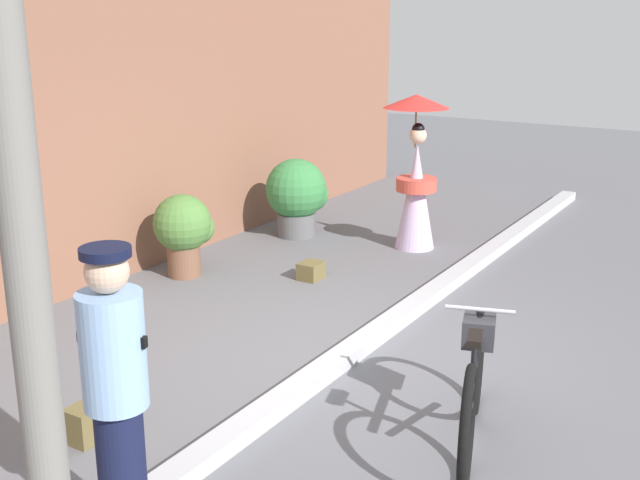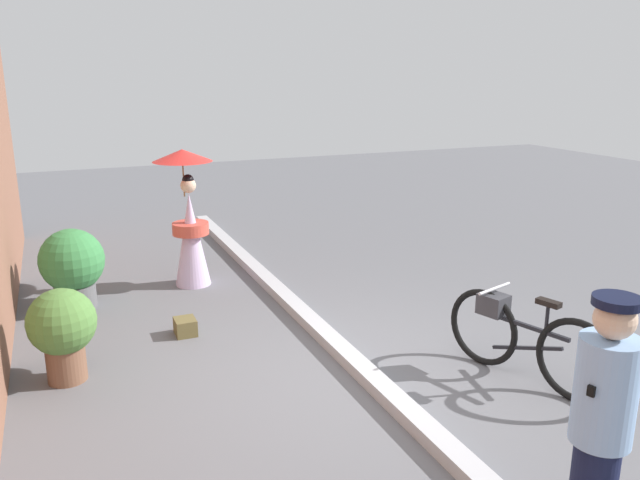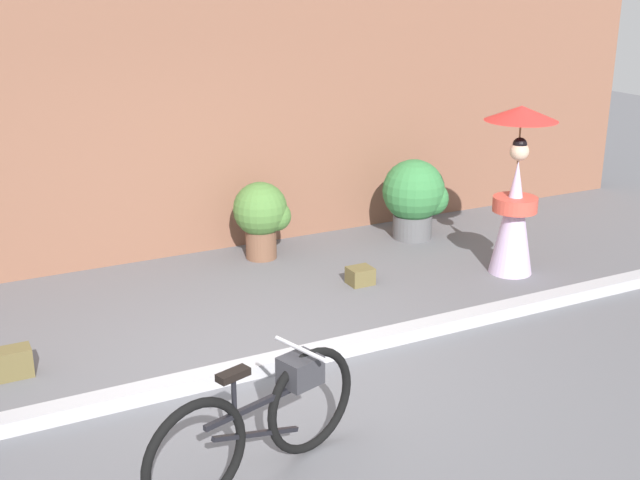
# 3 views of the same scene
# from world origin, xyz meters

# --- Properties ---
(ground_plane) EXTENTS (30.00, 30.00, 0.00)m
(ground_plane) POSITION_xyz_m (0.00, 0.00, 0.00)
(ground_plane) COLOR slate
(building_wall) EXTENTS (14.00, 0.40, 3.40)m
(building_wall) POSITION_xyz_m (0.00, 3.35, 1.70)
(building_wall) COLOR brown
(building_wall) RESTS_ON ground_plane
(sidewalk_curb) EXTENTS (14.00, 0.20, 0.12)m
(sidewalk_curb) POSITION_xyz_m (0.00, 0.00, 0.06)
(sidewalk_curb) COLOR #B2B2B7
(sidewalk_curb) RESTS_ON ground_plane
(bicycle_near_officer) EXTENTS (1.70, 0.64, 0.87)m
(bicycle_near_officer) POSITION_xyz_m (-0.59, -1.35, 0.43)
(bicycle_near_officer) COLOR black
(bicycle_near_officer) RESTS_ON ground_plane
(person_with_parasol) EXTENTS (0.79, 0.79, 1.86)m
(person_with_parasol) POSITION_xyz_m (3.40, 0.94, 0.93)
(person_with_parasol) COLOR silver
(person_with_parasol) RESTS_ON ground_plane
(potted_plant_by_door) EXTENTS (0.65, 0.63, 0.91)m
(potted_plant_by_door) POSITION_xyz_m (1.10, 2.62, 0.53)
(potted_plant_by_door) COLOR brown
(potted_plant_by_door) RESTS_ON ground_plane
(potted_plant_small) EXTENTS (0.80, 0.78, 1.00)m
(potted_plant_small) POSITION_xyz_m (3.11, 2.45, 0.55)
(potted_plant_small) COLOR #59595B
(potted_plant_small) RESTS_ON ground_plane
(backpack_on_pavement) EXTENTS (0.33, 0.20, 0.25)m
(backpack_on_pavement) POSITION_xyz_m (-1.92, 0.87, 0.13)
(backpack_on_pavement) COLOR brown
(backpack_on_pavement) RESTS_ON ground_plane
(backpack_spare) EXTENTS (0.26, 0.23, 0.19)m
(backpack_spare) POSITION_xyz_m (1.71, 1.37, 0.10)
(backpack_spare) COLOR brown
(backpack_spare) RESTS_ON ground_plane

